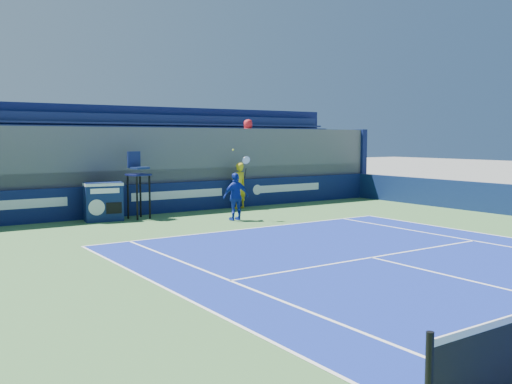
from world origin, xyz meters
TOP-DOWN VIEW (x-y plane):
  - ball_person at (2.61, 16.62)m, footprint 0.76×0.56m
  - back_hoarding at (0.00, 17.10)m, footprint 20.40×0.21m
  - match_clock at (-3.32, 16.31)m, footprint 1.42×0.92m
  - umpire_chair at (-2.05, 16.19)m, footprint 0.85×0.85m
  - tennis_player at (0.67, 13.76)m, footprint 1.03×0.48m
  - stadium_seating at (-0.01, 19.15)m, footprint 21.00×4.05m

SIDE VIEW (x-z plane):
  - back_hoarding at x=0.00m, z-range 0.00..1.20m
  - match_clock at x=-3.32m, z-range 0.04..1.44m
  - tennis_player at x=0.67m, z-range -0.41..2.16m
  - ball_person at x=2.61m, z-range 0.01..1.94m
  - umpire_chair at x=-2.05m, z-range 0.29..2.77m
  - stadium_seating at x=-0.01m, z-range -0.37..4.03m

